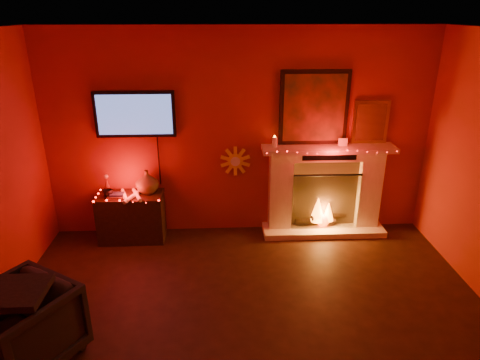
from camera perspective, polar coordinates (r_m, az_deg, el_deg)
The scene contains 6 objects.
room at distance 3.23m, azimuth 1.90°, elevation -6.16°, with size 5.00×5.00×5.00m.
fireplace at distance 5.82m, azimuth 11.21°, elevation -0.19°, with size 1.72×0.40×2.18m.
tv at distance 5.54m, azimuth -13.81°, elevation 8.49°, with size 1.00×0.07×1.24m.
sunburst_clock at distance 5.65m, azimuth -0.63°, elevation 2.53°, with size 0.40×0.03×0.40m.
console_table at distance 5.80m, azimuth -14.09°, elevation -4.25°, with size 0.84×0.51×0.95m.
armchair at distance 4.25m, azimuth -27.03°, elevation -17.09°, with size 0.77×0.79×0.72m, color black.
Camera 1 is at (-0.24, -2.85, 2.87)m, focal length 32.00 mm.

